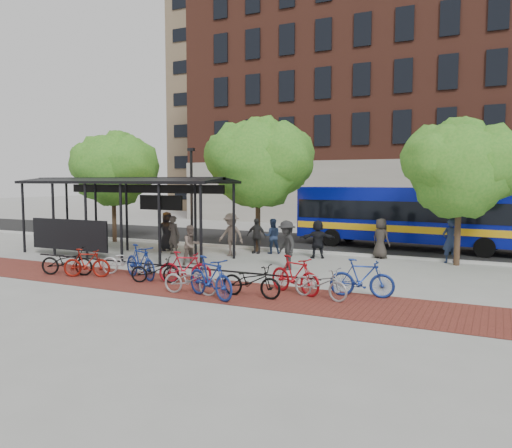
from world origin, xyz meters
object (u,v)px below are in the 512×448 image
at_px(pedestrian_6, 381,238).
at_px(pedestrian_5, 318,239).
at_px(bus, 410,214).
at_px(bike_3, 140,262).
at_px(tree_c, 462,165).
at_px(pedestrian_7, 450,241).
at_px(bike_0, 67,261).
at_px(bike_11, 362,278).
at_px(bike_6, 191,279).
at_px(bike_8, 251,281).
at_px(tree_a, 115,166).
at_px(bike_7, 210,278).
at_px(pedestrian_3, 231,235).
at_px(pedestrian_9, 287,245).
at_px(pedestrian_2, 272,236).
at_px(tree_b, 260,159).
at_px(pedestrian_8, 191,245).
at_px(pedestrian_0, 167,231).
at_px(bike_9, 295,275).
at_px(pedestrian_1, 174,235).
at_px(pedestrian_4, 256,236).
at_px(bike_2, 126,261).
at_px(lamp_post_left, 192,194).
at_px(bike_4, 155,270).
at_px(bike_5, 185,268).
at_px(bike_10, 320,283).
at_px(bus_shelter, 122,190).
at_px(bike_1, 87,263).

bearing_deg(pedestrian_6, pedestrian_5, 52.81).
xyz_separation_m(bus, bike_3, (-7.21, -12.20, -1.17)).
distance_m(tree_c, pedestrian_7, 3.18).
bearing_deg(bike_0, bike_11, -101.74).
relative_size(bike_6, pedestrian_5, 1.06).
bearing_deg(bike_8, tree_a, 56.40).
xyz_separation_m(bike_7, pedestrian_7, (5.74, 9.83, 0.31)).
bearing_deg(pedestrian_5, pedestrian_3, -9.35).
bearing_deg(bike_6, tree_c, -41.61).
distance_m(bike_8, pedestrian_6, 9.38).
relative_size(bike_7, pedestrian_9, 1.08).
xyz_separation_m(pedestrian_2, pedestrian_9, (2.24, -3.63, 0.13)).
xyz_separation_m(tree_b, pedestrian_8, (-0.87, -4.71, -3.64)).
bearing_deg(pedestrian_0, pedestrian_5, -42.36).
bearing_deg(tree_c, pedestrian_7, 131.62).
xyz_separation_m(bike_8, pedestrian_2, (-3.07, 8.37, 0.33)).
height_order(tree_c, pedestrian_6, tree_c).
distance_m(bike_9, pedestrian_1, 9.59).
xyz_separation_m(pedestrian_3, pedestrian_4, (0.67, 1.25, -0.15)).
xyz_separation_m(bike_2, bike_8, (5.73, -1.21, -0.00)).
bearing_deg(pedestrian_9, pedestrian_8, -123.12).
bearing_deg(tree_b, lamp_post_left, 176.50).
xyz_separation_m(bus, pedestrian_2, (-5.54, -4.61, -0.95)).
bearing_deg(pedestrian_4, bike_4, -90.39).
distance_m(bike_4, bike_5, 1.04).
relative_size(bike_10, pedestrian_3, 0.92).
xyz_separation_m(bike_0, bike_11, (10.51, 1.30, 0.06)).
height_order(bike_6, pedestrian_3, pedestrian_3).
distance_m(bus_shelter, bike_7, 10.09).
distance_m(bike_4, pedestrian_8, 3.70).
bearing_deg(bike_6, bike_3, 62.01).
relative_size(bus, bike_7, 5.67).
relative_size(bus, pedestrian_3, 5.94).
bearing_deg(bike_10, bike_3, 104.17).
height_order(bike_8, pedestrian_5, pedestrian_5).
distance_m(bike_3, bike_4, 0.96).
relative_size(bike_7, bike_8, 1.08).
bearing_deg(lamp_post_left, bike_10, -40.04).
distance_m(bike_8, pedestrian_0, 10.80).
distance_m(tree_a, bike_9, 16.31).
height_order(bike_4, pedestrian_8, pedestrian_8).
bearing_deg(pedestrian_6, bike_0, 70.80).
xyz_separation_m(bike_4, bike_6, (2.04, -0.94, 0.03)).
height_order(pedestrian_0, pedestrian_7, pedestrian_0).
bearing_deg(pedestrian_6, bike_1, 73.67).
xyz_separation_m(tree_b, bike_9, (4.87, -7.76, -3.87)).
relative_size(bus_shelter, pedestrian_7, 5.68).
distance_m(bus, pedestrian_3, 9.27).
xyz_separation_m(bus, pedestrian_6, (-0.63, -3.79, -0.89)).
distance_m(bike_4, bike_8, 3.88).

